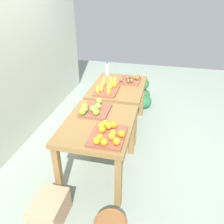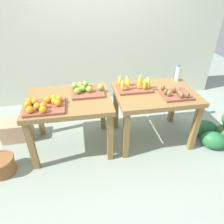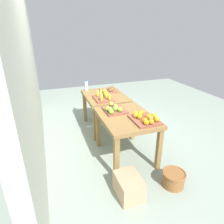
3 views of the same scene
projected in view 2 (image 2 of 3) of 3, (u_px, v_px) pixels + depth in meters
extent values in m
plane|color=gray|center=(113.00, 140.00, 2.98)|extent=(8.00, 8.00, 0.00)
cube|color=beige|center=(99.00, 15.00, 3.30)|extent=(4.40, 0.12, 3.00)
cube|color=olive|center=(69.00, 101.00, 2.52)|extent=(1.04, 0.80, 0.06)
cube|color=olive|center=(32.00, 146.00, 2.37)|extent=(0.07, 0.07, 0.68)
cube|color=olive|center=(110.00, 138.00, 2.50)|extent=(0.07, 0.07, 0.68)
cube|color=olive|center=(39.00, 115.00, 2.94)|extent=(0.07, 0.07, 0.68)
cube|color=olive|center=(103.00, 109.00, 3.07)|extent=(0.07, 0.07, 0.68)
cube|color=olive|center=(155.00, 94.00, 2.68)|extent=(1.04, 0.80, 0.06)
cube|color=olive|center=(126.00, 136.00, 2.53)|extent=(0.07, 0.07, 0.68)
cube|color=olive|center=(195.00, 128.00, 2.66)|extent=(0.07, 0.07, 0.68)
cube|color=olive|center=(116.00, 108.00, 3.10)|extent=(0.07, 0.07, 0.68)
cube|color=olive|center=(173.00, 103.00, 3.23)|extent=(0.07, 0.07, 0.68)
cube|color=brown|center=(45.00, 107.00, 2.31)|extent=(0.44, 0.36, 0.03)
sphere|color=orange|center=(43.00, 106.00, 2.23)|extent=(0.11, 0.11, 0.08)
sphere|color=orange|center=(58.00, 103.00, 2.28)|extent=(0.11, 0.11, 0.08)
sphere|color=orange|center=(55.00, 101.00, 2.31)|extent=(0.08, 0.08, 0.08)
sphere|color=orange|center=(54.00, 98.00, 2.38)|extent=(0.08, 0.08, 0.08)
sphere|color=orange|center=(37.00, 106.00, 2.22)|extent=(0.10, 0.10, 0.08)
sphere|color=orange|center=(48.00, 100.00, 2.34)|extent=(0.11, 0.11, 0.08)
sphere|color=orange|center=(35.00, 101.00, 2.31)|extent=(0.09, 0.09, 0.08)
sphere|color=orange|center=(43.00, 110.00, 2.16)|extent=(0.08, 0.08, 0.08)
sphere|color=orange|center=(29.00, 101.00, 2.32)|extent=(0.11, 0.11, 0.08)
sphere|color=orange|center=(59.00, 99.00, 2.36)|extent=(0.11, 0.11, 0.08)
sphere|color=orange|center=(30.00, 110.00, 2.16)|extent=(0.10, 0.10, 0.08)
sphere|color=orange|center=(28.00, 105.00, 2.25)|extent=(0.10, 0.10, 0.08)
cube|color=brown|center=(88.00, 92.00, 2.62)|extent=(0.40, 0.34, 0.03)
sphere|color=#84BD35|center=(78.00, 91.00, 2.53)|extent=(0.11, 0.11, 0.08)
sphere|color=#8DAE40|center=(80.00, 85.00, 2.67)|extent=(0.08, 0.08, 0.08)
sphere|color=#82B634|center=(85.00, 84.00, 2.69)|extent=(0.11, 0.11, 0.08)
sphere|color=#8FAD3D|center=(100.00, 87.00, 2.61)|extent=(0.11, 0.11, 0.08)
sphere|color=#96B83F|center=(89.00, 89.00, 2.57)|extent=(0.08, 0.08, 0.08)
sphere|color=#82B634|center=(75.00, 85.00, 2.66)|extent=(0.10, 0.10, 0.08)
sphere|color=#83C141|center=(83.00, 88.00, 2.59)|extent=(0.11, 0.11, 0.08)
cube|color=brown|center=(134.00, 88.00, 2.72)|extent=(0.44, 0.32, 0.03)
ellipsoid|color=yellow|center=(148.00, 82.00, 2.69)|extent=(0.07, 0.06, 0.14)
ellipsoid|color=yellow|center=(148.00, 84.00, 2.63)|extent=(0.06, 0.06, 0.14)
ellipsoid|color=yellow|center=(120.00, 81.00, 2.71)|extent=(0.06, 0.06, 0.14)
ellipsoid|color=yellow|center=(122.00, 86.00, 2.58)|extent=(0.06, 0.06, 0.14)
ellipsoid|color=yellow|center=(140.00, 79.00, 2.75)|extent=(0.06, 0.06, 0.14)
ellipsoid|color=yellow|center=(145.00, 85.00, 2.61)|extent=(0.05, 0.06, 0.14)
ellipsoid|color=yellow|center=(139.00, 84.00, 2.63)|extent=(0.06, 0.05, 0.14)
ellipsoid|color=yellow|center=(128.00, 85.00, 2.61)|extent=(0.06, 0.06, 0.14)
ellipsoid|color=yellow|center=(127.00, 81.00, 2.71)|extent=(0.05, 0.06, 0.14)
cube|color=brown|center=(176.00, 95.00, 2.56)|extent=(0.36, 0.32, 0.03)
ellipsoid|color=brown|center=(166.00, 92.00, 2.52)|extent=(0.07, 0.07, 0.07)
ellipsoid|color=brown|center=(181.00, 95.00, 2.44)|extent=(0.07, 0.07, 0.07)
ellipsoid|color=brown|center=(163.00, 88.00, 2.62)|extent=(0.07, 0.07, 0.07)
ellipsoid|color=olive|center=(180.00, 93.00, 2.48)|extent=(0.07, 0.07, 0.07)
ellipsoid|color=olive|center=(169.00, 93.00, 2.48)|extent=(0.07, 0.07, 0.07)
ellipsoid|color=brown|center=(179.00, 91.00, 2.53)|extent=(0.07, 0.07, 0.07)
ellipsoid|color=brown|center=(188.00, 95.00, 2.44)|extent=(0.07, 0.07, 0.07)
ellipsoid|color=brown|center=(174.00, 90.00, 2.56)|extent=(0.07, 0.07, 0.07)
cylinder|color=silver|center=(178.00, 74.00, 2.91)|extent=(0.07, 0.07, 0.20)
cylinder|color=blue|center=(179.00, 66.00, 2.85)|extent=(0.04, 0.04, 0.02)
ellipsoid|color=#266337|center=(205.00, 129.00, 3.01)|extent=(0.40, 0.34, 0.26)
ellipsoid|color=#286F3C|center=(213.00, 140.00, 2.80)|extent=(0.40, 0.37, 0.24)
cylinder|color=brown|center=(2.00, 166.00, 2.44)|extent=(0.30, 0.30, 0.21)
cube|color=tan|center=(17.00, 130.00, 2.96)|extent=(0.40, 0.30, 0.29)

